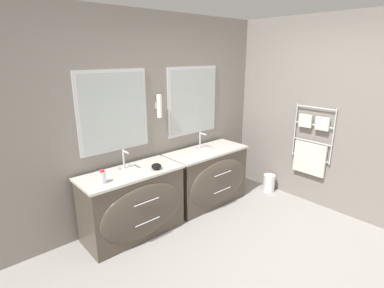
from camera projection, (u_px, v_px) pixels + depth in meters
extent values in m
plane|color=#9E9993|center=(278.00, 277.00, 2.93)|extent=(16.00, 16.00, 0.00)
cube|color=gray|center=(159.00, 117.00, 3.95)|extent=(5.03, 0.06, 2.60)
cube|color=silver|center=(114.00, 111.00, 3.46)|extent=(0.88, 0.02, 0.95)
cube|color=#B2BCBA|center=(114.00, 112.00, 3.45)|extent=(0.81, 0.01, 0.88)
cube|color=silver|center=(193.00, 101.00, 4.23)|extent=(0.88, 0.02, 0.95)
cube|color=#B2BCBA|center=(193.00, 101.00, 4.22)|extent=(0.81, 0.01, 0.88)
cylinder|color=white|center=(159.00, 106.00, 3.81)|extent=(0.07, 0.07, 0.30)
cube|color=silver|center=(157.00, 106.00, 3.84)|extent=(0.05, 0.02, 0.08)
cube|color=gray|center=(302.00, 112.00, 4.28)|extent=(0.06, 3.85, 2.60)
cylinder|color=silver|center=(333.00, 137.00, 3.96)|extent=(0.02, 0.02, 0.78)
cylinder|color=silver|center=(295.00, 130.00, 4.35)|extent=(0.02, 0.02, 0.78)
cylinder|color=silver|center=(316.00, 108.00, 4.05)|extent=(0.02, 0.55, 0.02)
cylinder|color=silver|center=(314.00, 125.00, 4.12)|extent=(0.02, 0.55, 0.02)
cylinder|color=silver|center=(312.00, 142.00, 4.19)|extent=(0.02, 0.55, 0.02)
cylinder|color=silver|center=(310.00, 158.00, 4.26)|extent=(0.02, 0.55, 0.02)
cube|color=silver|center=(309.00, 159.00, 4.25)|extent=(0.04, 0.46, 0.45)
cube|color=silver|center=(322.00, 124.00, 4.01)|extent=(0.04, 0.19, 0.18)
cube|color=silver|center=(305.00, 121.00, 4.18)|extent=(0.04, 0.19, 0.18)
cube|color=#4C4238|center=(132.00, 204.00, 3.55)|extent=(1.16, 0.51, 0.77)
ellipsoid|color=#4C4238|center=(144.00, 212.00, 3.37)|extent=(1.07, 0.11, 0.65)
cube|color=beige|center=(130.00, 173.00, 3.44)|extent=(1.19, 0.53, 0.03)
ellipsoid|color=white|center=(132.00, 177.00, 3.43)|extent=(0.43, 0.38, 0.11)
cylinder|color=silver|center=(147.00, 202.00, 3.28)|extent=(0.32, 0.01, 0.01)
cylinder|color=silver|center=(148.00, 222.00, 3.35)|extent=(0.32, 0.01, 0.01)
cube|color=#4C4238|center=(206.00, 177.00, 4.33)|extent=(1.16, 0.51, 0.77)
ellipsoid|color=#4C4238|center=(219.00, 183.00, 4.14)|extent=(1.07, 0.11, 0.65)
cube|color=beige|center=(207.00, 151.00, 4.21)|extent=(1.19, 0.53, 0.03)
ellipsoid|color=white|center=(208.00, 154.00, 4.20)|extent=(0.43, 0.38, 0.11)
cylinder|color=silver|center=(223.00, 174.00, 4.05)|extent=(0.32, 0.01, 0.01)
cylinder|color=silver|center=(222.00, 190.00, 4.12)|extent=(0.32, 0.01, 0.01)
cylinder|color=silver|center=(124.00, 159.00, 3.50)|extent=(0.02, 0.02, 0.23)
cylinder|color=silver|center=(126.00, 152.00, 3.42)|extent=(0.02, 0.13, 0.02)
cylinder|color=silver|center=(119.00, 168.00, 3.48)|extent=(0.03, 0.03, 0.04)
cylinder|color=silver|center=(129.00, 166.00, 3.57)|extent=(0.03, 0.03, 0.04)
cylinder|color=silver|center=(200.00, 140.00, 4.27)|extent=(0.02, 0.02, 0.23)
cylinder|color=silver|center=(203.00, 134.00, 4.20)|extent=(0.02, 0.13, 0.02)
cylinder|color=silver|center=(196.00, 148.00, 4.26)|extent=(0.03, 0.03, 0.04)
cylinder|color=silver|center=(204.00, 146.00, 4.35)|extent=(0.03, 0.03, 0.04)
cylinder|color=silver|center=(103.00, 178.00, 3.11)|extent=(0.07, 0.07, 0.12)
cylinder|color=red|center=(102.00, 171.00, 3.09)|extent=(0.05, 0.05, 0.02)
ellipsoid|color=black|center=(156.00, 166.00, 3.50)|extent=(0.12, 0.12, 0.07)
cylinder|color=silver|center=(269.00, 183.00, 4.74)|extent=(0.18, 0.18, 0.27)
torus|color=silver|center=(270.00, 175.00, 4.70)|extent=(0.18, 0.18, 0.01)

